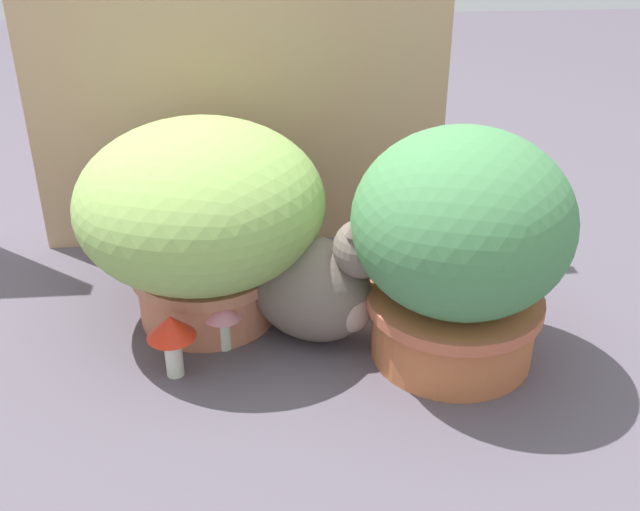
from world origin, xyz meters
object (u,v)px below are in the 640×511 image
object	(u,v)px
mushroom_ornament_red	(171,332)
mushroom_ornament_pink	(223,314)
grass_planter	(202,215)
cat	(317,285)
leafy_planter	(460,245)

from	to	relation	value
mushroom_ornament_red	mushroom_ornament_pink	distance (m)	0.12
grass_planter	mushroom_ornament_red	xyz separation A→B (m)	(-0.05, -0.20, -0.14)
cat	mushroom_ornament_red	bearing A→B (deg)	-159.82
cat	mushroom_ornament_pink	world-z (taller)	cat
mushroom_ornament_pink	grass_planter	bearing A→B (deg)	105.93
grass_planter	cat	world-z (taller)	grass_planter
grass_planter	leafy_planter	bearing A→B (deg)	-20.54
leafy_planter	cat	world-z (taller)	leafy_planter
mushroom_ornament_red	mushroom_ornament_pink	xyz separation A→B (m)	(0.09, 0.08, -0.02)
grass_planter	cat	bearing A→B (deg)	-24.54
grass_planter	leafy_planter	world-z (taller)	leafy_planter
cat	mushroom_ornament_red	xyz separation A→B (m)	(-0.27, -0.10, -0.03)
grass_planter	mushroom_ornament_red	bearing A→B (deg)	-105.20
cat	mushroom_ornament_red	world-z (taller)	cat
grass_planter	leafy_planter	xyz separation A→B (m)	(0.47, -0.18, 0.01)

